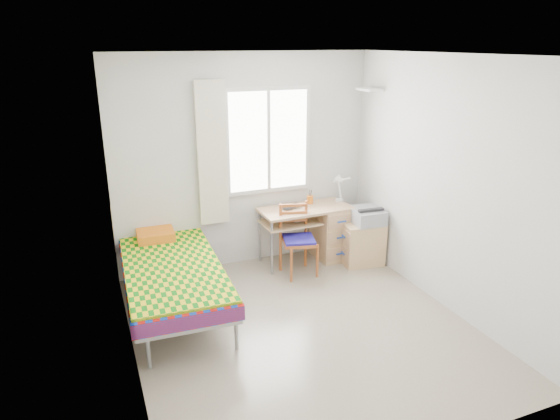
{
  "coord_description": "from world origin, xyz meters",
  "views": [
    {
      "loc": [
        -1.82,
        -3.92,
        2.71
      ],
      "look_at": [
        -0.02,
        0.55,
        1.07
      ],
      "focal_mm": 32.0,
      "sensor_mm": 36.0,
      "label": 1
    }
  ],
  "objects_px": {
    "cabinet": "(361,242)",
    "bed": "(171,269)",
    "chair": "(298,235)",
    "desk": "(326,229)",
    "printer": "(366,215)"
  },
  "relations": [
    {
      "from": "bed",
      "to": "cabinet",
      "type": "relative_size",
      "value": 3.86
    },
    {
      "from": "chair",
      "to": "printer",
      "type": "height_order",
      "value": "chair"
    },
    {
      "from": "chair",
      "to": "printer",
      "type": "distance_m",
      "value": 0.93
    },
    {
      "from": "desk",
      "to": "chair",
      "type": "height_order",
      "value": "chair"
    },
    {
      "from": "cabinet",
      "to": "printer",
      "type": "height_order",
      "value": "printer"
    },
    {
      "from": "bed",
      "to": "chair",
      "type": "height_order",
      "value": "bed"
    },
    {
      "from": "desk",
      "to": "cabinet",
      "type": "bearing_deg",
      "value": -42.66
    },
    {
      "from": "bed",
      "to": "cabinet",
      "type": "xyz_separation_m",
      "value": [
        2.44,
        0.24,
        -0.17
      ]
    },
    {
      "from": "bed",
      "to": "desk",
      "type": "height_order",
      "value": "bed"
    },
    {
      "from": "bed",
      "to": "desk",
      "type": "xyz_separation_m",
      "value": [
        2.1,
        0.54,
        -0.05
      ]
    },
    {
      "from": "desk",
      "to": "printer",
      "type": "distance_m",
      "value": 0.56
    },
    {
      "from": "bed",
      "to": "chair",
      "type": "distance_m",
      "value": 1.6
    },
    {
      "from": "chair",
      "to": "cabinet",
      "type": "xyz_separation_m",
      "value": [
        0.87,
        -0.03,
        -0.22
      ]
    },
    {
      "from": "cabinet",
      "to": "bed",
      "type": "bearing_deg",
      "value": -167.77
    },
    {
      "from": "desk",
      "to": "printer",
      "type": "relative_size",
      "value": 2.57
    }
  ]
}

